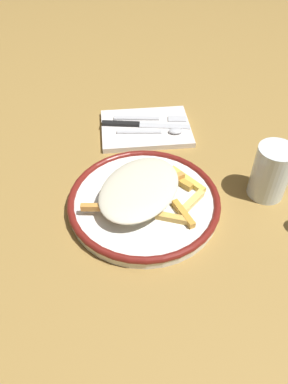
{
  "coord_description": "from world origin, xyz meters",
  "views": [
    {
      "loc": [
        0.48,
        -0.01,
        0.52
      ],
      "look_at": [
        0.0,
        0.0,
        0.04
      ],
      "focal_mm": 34.47,
      "sensor_mm": 36.0,
      "label": 1
    }
  ],
  "objects_px": {
    "fries_heap": "(143,190)",
    "napkin": "(146,128)",
    "water_glass": "(271,172)",
    "plate": "(144,202)",
    "fork": "(151,119)",
    "knife": "(138,125)",
    "spoon": "(161,131)"
  },
  "relations": [
    {
      "from": "spoon",
      "to": "fries_heap",
      "type": "bearing_deg",
      "value": -11.97
    },
    {
      "from": "fries_heap",
      "to": "fork",
      "type": "height_order",
      "value": "fries_heap"
    },
    {
      "from": "fries_heap",
      "to": "napkin",
      "type": "relative_size",
      "value": 1.12
    },
    {
      "from": "fork",
      "to": "knife",
      "type": "relative_size",
      "value": 0.84
    },
    {
      "from": "fork",
      "to": "spoon",
      "type": "xyz_separation_m",
      "value": [
        0.06,
        0.02,
        0.0
      ]
    },
    {
      "from": "plate",
      "to": "fork",
      "type": "height_order",
      "value": "plate"
    },
    {
      "from": "fries_heap",
      "to": "water_glass",
      "type": "relative_size",
      "value": 2.12
    },
    {
      "from": "plate",
      "to": "fries_heap",
      "type": "height_order",
      "value": "fries_heap"
    },
    {
      "from": "napkin",
      "to": "knife",
      "type": "relative_size",
      "value": 0.99
    },
    {
      "from": "plate",
      "to": "fries_heap",
      "type": "xyz_separation_m",
      "value": [
        -0.0,
        -0.0,
        0.03
      ]
    },
    {
      "from": "water_glass",
      "to": "napkin",
      "type": "bearing_deg",
      "value": -133.34
    },
    {
      "from": "napkin",
      "to": "spoon",
      "type": "xyz_separation_m",
      "value": [
        0.03,
        0.03,
        0.01
      ]
    },
    {
      "from": "fries_heap",
      "to": "napkin",
      "type": "distance_m",
      "value": 0.25
    },
    {
      "from": "spoon",
      "to": "water_glass",
      "type": "relative_size",
      "value": 1.38
    },
    {
      "from": "napkin",
      "to": "plate",
      "type": "bearing_deg",
      "value": -2.48
    },
    {
      "from": "fries_heap",
      "to": "knife",
      "type": "height_order",
      "value": "fries_heap"
    },
    {
      "from": "napkin",
      "to": "knife",
      "type": "bearing_deg",
      "value": -94.87
    },
    {
      "from": "plate",
      "to": "fork",
      "type": "relative_size",
      "value": 1.64
    },
    {
      "from": "knife",
      "to": "plate",
      "type": "bearing_deg",
      "value": 1.83
    },
    {
      "from": "knife",
      "to": "spoon",
      "type": "height_order",
      "value": "spoon"
    },
    {
      "from": "napkin",
      "to": "water_glass",
      "type": "distance_m",
      "value": 0.32
    },
    {
      "from": "fries_heap",
      "to": "spoon",
      "type": "distance_m",
      "value": 0.23
    },
    {
      "from": "fork",
      "to": "water_glass",
      "type": "relative_size",
      "value": 1.6
    },
    {
      "from": "napkin",
      "to": "fork",
      "type": "bearing_deg",
      "value": 156.03
    },
    {
      "from": "knife",
      "to": "napkin",
      "type": "bearing_deg",
      "value": 85.13
    },
    {
      "from": "plate",
      "to": "knife",
      "type": "bearing_deg",
      "value": -178.17
    },
    {
      "from": "plate",
      "to": "knife",
      "type": "xyz_separation_m",
      "value": [
        -0.25,
        -0.01,
        0.0
      ]
    },
    {
      "from": "water_glass",
      "to": "fries_heap",
      "type": "bearing_deg",
      "value": -82.66
    },
    {
      "from": "napkin",
      "to": "spoon",
      "type": "height_order",
      "value": "spoon"
    },
    {
      "from": "napkin",
      "to": "fries_heap",
      "type": "bearing_deg",
      "value": -2.72
    },
    {
      "from": "plate",
      "to": "napkin",
      "type": "bearing_deg",
      "value": 177.52
    },
    {
      "from": "plate",
      "to": "water_glass",
      "type": "xyz_separation_m",
      "value": [
        -0.03,
        0.24,
        0.04
      ]
    }
  ]
}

